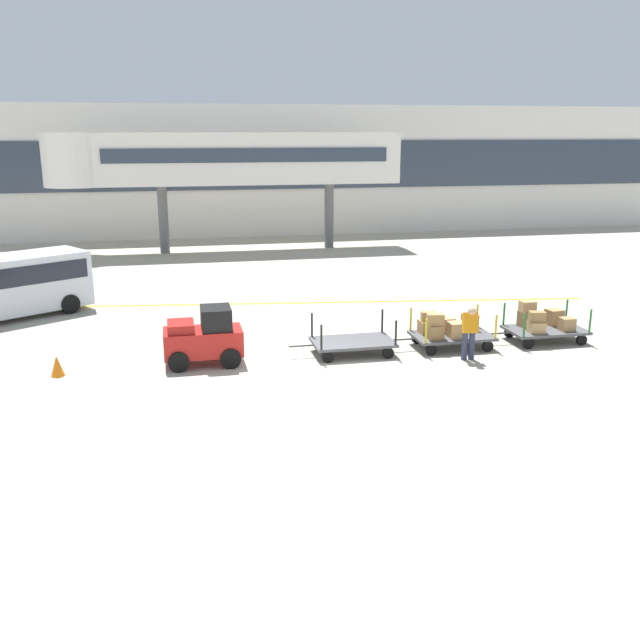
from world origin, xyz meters
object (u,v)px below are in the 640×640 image
at_px(baggage_cart_lead, 353,342).
at_px(safety_cone_near, 57,366).
at_px(baggage_tug, 204,337).
at_px(shuttle_van, 14,281).
at_px(baggage_cart_middle, 447,330).
at_px(baggage_cart_tail, 543,324).
at_px(baggage_handler, 470,330).

bearing_deg(baggage_cart_lead, safety_cone_near, -178.16).
height_order(baggage_tug, shuttle_van, shuttle_van).
distance_m(baggage_cart_middle, safety_cone_near, 10.83).
relative_size(baggage_cart_tail, safety_cone_near, 5.47).
bearing_deg(shuttle_van, baggage_tug, -46.74).
distance_m(baggage_cart_lead, safety_cone_near, 7.96).
bearing_deg(baggage_cart_tail, baggage_cart_middle, -179.20).
relative_size(baggage_cart_middle, baggage_cart_tail, 1.00).
bearing_deg(safety_cone_near, baggage_cart_tail, 1.41).
relative_size(baggage_cart_lead, baggage_cart_middle, 1.00).
bearing_deg(safety_cone_near, baggage_cart_lead, 1.84).
height_order(baggage_handler, shuttle_van, shuttle_van).
distance_m(baggage_cart_tail, shuttle_van, 17.39).
distance_m(baggage_tug, baggage_cart_lead, 4.18).
bearing_deg(baggage_tug, baggage_cart_tail, 0.67).
xyz_separation_m(baggage_cart_tail, safety_cone_near, (-13.91, -0.34, -0.27)).
distance_m(baggage_tug, baggage_cart_middle, 7.03).
height_order(baggage_cart_lead, baggage_handler, baggage_handler).
distance_m(baggage_handler, safety_cone_near, 11.02).
xyz_separation_m(baggage_cart_middle, baggage_handler, (0.14, -1.24, 0.32)).
relative_size(baggage_cart_lead, baggage_handler, 1.92).
bearing_deg(baggage_cart_middle, baggage_cart_tail, 0.80).
xyz_separation_m(shuttle_van, safety_cone_near, (2.28, -6.68, -0.96)).
relative_size(baggage_cart_middle, shuttle_van, 0.59).
bearing_deg(shuttle_van, baggage_cart_lead, -32.12).
height_order(baggage_cart_middle, baggage_handler, baggage_handler).
bearing_deg(baggage_cart_middle, baggage_cart_lead, -179.16).
height_order(baggage_cart_tail, shuttle_van, shuttle_van).
bearing_deg(baggage_handler, baggage_cart_middle, 96.39).
height_order(baggage_cart_lead, shuttle_van, shuttle_van).
bearing_deg(baggage_cart_lead, baggage_cart_tail, 0.82).
distance_m(baggage_tug, baggage_cart_tail, 10.11).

